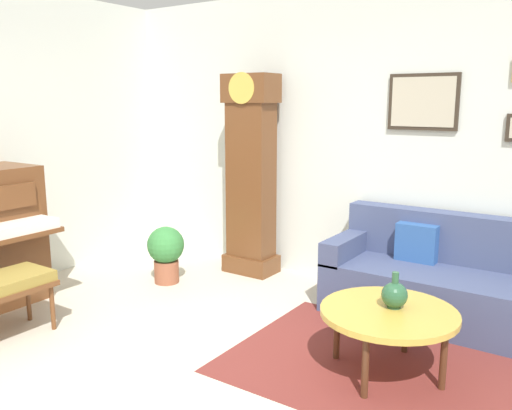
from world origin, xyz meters
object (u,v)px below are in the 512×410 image
Objects in this scene: green_jug at (394,295)px; grandfather_clock at (251,180)px; potted_plant at (166,251)px; piano_bench at (2,287)px; coffee_table at (389,314)px; couch at (447,282)px.

grandfather_clock is at bearing 148.73° from green_jug.
green_jug is 2.50m from potted_plant.
piano_bench is at bearing -104.79° from grandfather_clock.
piano_bench is at bearing -156.63° from coffee_table.
coffee_table is 3.67× the size of green_jug.
grandfather_clock is 2.13m from couch.
piano_bench reaches higher than coffee_table.
grandfather_clock is 8.46× the size of green_jug.
piano_bench is at bearing -155.71° from green_jug.
piano_bench is 0.80× the size of coffee_table.
green_jug is (1.96, -1.19, -0.44)m from grandfather_clock.
potted_plant is (-2.52, -0.64, 0.01)m from couch.
coffee_table is 0.13m from green_jug.
green_jug is (-0.06, -1.08, 0.21)m from couch.
piano_bench is 0.34× the size of grandfather_clock.
potted_plant is (-0.50, -0.75, -0.64)m from grandfather_clock.
couch is 1.14m from coffee_table.
couch is at bearing 86.09° from coffee_table.
grandfather_clock is 1.07× the size of couch.
green_jug is at bearing 24.29° from piano_bench.
grandfather_clock reaches higher than couch.
potted_plant is (-2.45, 0.44, -0.21)m from green_jug.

